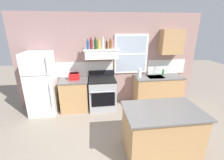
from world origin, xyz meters
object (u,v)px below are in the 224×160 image
object	(u,v)px
refrigerator	(41,84)
bottle_blue_liqueur	(88,45)
dish_soap_bottle	(163,72)
toaster	(74,76)
paper_towel_roll	(140,73)
kitchen_island	(161,131)
bottle_clear_tall	(103,44)
bottle_rose_pink	(114,44)
bottle_amber_wine	(111,44)
bottle_champagne_gold_foil	(99,44)
bottle_red_label_wine	(91,44)
stove_range	(102,93)
bottle_dark_green_wine	(95,44)
bottle_brown_stout	(107,45)

from	to	relation	value
refrigerator	bottle_blue_liqueur	distance (m)	1.64
refrigerator	dish_soap_bottle	xyz separation A→B (m)	(3.53, 0.16, 0.14)
toaster	paper_towel_roll	size ratio (longest dim) A/B	1.10
kitchen_island	toaster	bearing A→B (deg)	132.15
toaster	bottle_blue_liqueur	distance (m)	0.95
bottle_clear_tall	bottle_rose_pink	bearing A→B (deg)	-3.79
bottle_blue_liqueur	bottle_amber_wine	xyz separation A→B (m)	(0.62, 0.09, 0.00)
bottle_champagne_gold_foil	bottle_rose_pink	world-z (taller)	bottle_champagne_gold_foil
bottle_blue_liqueur	dish_soap_bottle	world-z (taller)	bottle_blue_liqueur
dish_soap_bottle	kitchen_island	size ratio (longest dim) A/B	0.13
toaster	bottle_rose_pink	bearing A→B (deg)	2.56
bottle_red_label_wine	bottle_clear_tall	bearing A→B (deg)	7.44
dish_soap_bottle	bottle_rose_pink	bearing A→B (deg)	-179.22
bottle_red_label_wine	bottle_rose_pink	bearing A→B (deg)	1.99
bottle_rose_pink	paper_towel_roll	xyz separation A→B (m)	(0.74, -0.08, -0.81)
bottle_amber_wine	dish_soap_bottle	world-z (taller)	bottle_amber_wine
bottle_red_label_wine	bottle_champagne_gold_foil	xyz separation A→B (m)	(0.21, -0.02, -0.00)
toaster	kitchen_island	xyz separation A→B (m)	(1.74, -1.93, -0.55)
stove_range	paper_towel_roll	distance (m)	1.25
refrigerator	bottle_rose_pink	world-z (taller)	bottle_rose_pink
bottle_dark_green_wine	kitchen_island	bearing A→B (deg)	-59.71
toaster	bottle_champagne_gold_foil	distance (m)	1.12
bottle_brown_stout	stove_range	bearing A→B (deg)	-139.12
bottle_red_label_wine	bottle_champagne_gold_foil	world-z (taller)	bottle_red_label_wine
bottle_brown_stout	paper_towel_roll	xyz separation A→B (m)	(0.95, -0.10, -0.80)
stove_range	bottle_blue_liqueur	size ratio (longest dim) A/B	3.95
bottle_dark_green_wine	kitchen_island	xyz separation A→B (m)	(1.12, -1.92, -1.42)
bottle_dark_green_wine	kitchen_island	world-z (taller)	bottle_dark_green_wine
stove_range	bottle_champagne_gold_foil	distance (m)	1.41
refrigerator	paper_towel_roll	world-z (taller)	refrigerator
toaster	kitchen_island	distance (m)	2.66
bottle_champagne_gold_foil	bottle_rose_pink	bearing A→B (deg)	5.04
bottle_clear_tall	bottle_amber_wine	world-z (taller)	bottle_clear_tall
bottle_clear_tall	paper_towel_roll	xyz separation A→B (m)	(1.05, -0.10, -0.84)
bottle_dark_green_wine	paper_towel_roll	xyz separation A→B (m)	(1.26, -0.03, -0.83)
bottle_blue_liqueur	stove_range	bearing A→B (deg)	-8.56
bottle_champagne_gold_foil	bottle_brown_stout	size ratio (longest dim) A/B	1.35
bottle_blue_liqueur	bottle_rose_pink	xyz separation A→B (m)	(0.72, 0.06, -0.00)
bottle_red_label_wine	bottle_champagne_gold_foil	distance (m)	0.21
refrigerator	paper_towel_roll	xyz separation A→B (m)	(2.75, 0.06, 0.19)
toaster	paper_towel_roll	distance (m)	1.88
refrigerator	stove_range	distance (m)	1.70
bottle_champagne_gold_foil	paper_towel_roll	xyz separation A→B (m)	(1.16, -0.04, -0.83)
bottle_dark_green_wine	stove_range	bearing A→B (deg)	-22.54
stove_range	refrigerator	bearing A→B (deg)	-179.20
bottle_dark_green_wine	dish_soap_bottle	bearing A→B (deg)	2.11
bottle_brown_stout	bottle_rose_pink	distance (m)	0.21
bottle_champagne_gold_foil	dish_soap_bottle	bearing A→B (deg)	1.71
bottle_champagne_gold_foil	dish_soap_bottle	size ratio (longest dim) A/B	1.71
toaster	bottle_brown_stout	xyz separation A→B (m)	(0.93, 0.07, 0.83)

